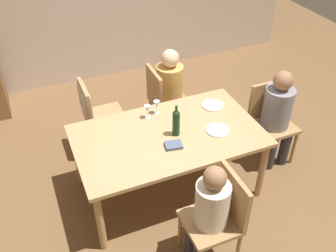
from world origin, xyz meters
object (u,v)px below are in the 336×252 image
at_px(chair_near, 220,214).
at_px(wine_glass_centre, 157,105).
at_px(dining_table, 168,140).
at_px(wine_glass_near_left, 147,109).
at_px(dinner_plate_host, 218,130).
at_px(chair_far_left, 93,109).
at_px(chair_right_end, 270,117).
at_px(wine_bottle_tall_green, 176,122).
at_px(person_man_bearded, 209,210).
at_px(person_man_guest, 278,112).
at_px(dinner_plate_guest_left, 213,105).
at_px(chair_far_right, 163,98).
at_px(person_woman_host, 172,87).

relative_size(chair_near, wine_glass_centre, 6.17).
relative_size(dining_table, wine_glass_near_left, 12.29).
bearing_deg(dinner_plate_host, chair_far_left, 133.71).
distance_m(dining_table, wine_glass_centre, 0.42).
height_order(dining_table, wine_glass_near_left, wine_glass_near_left).
relative_size(dining_table, dinner_plate_host, 7.84).
relative_size(chair_right_end, chair_far_left, 1.00).
relative_size(chair_right_end, wine_bottle_tall_green, 2.77).
distance_m(person_man_bearded, dinner_plate_host, 0.93).
height_order(wine_bottle_tall_green, dinner_plate_host, wine_bottle_tall_green).
distance_m(dining_table, chair_far_left, 1.07).
xyz_separation_m(chair_far_left, person_man_bearded, (0.51, -1.84, 0.04)).
xyz_separation_m(person_man_guest, wine_glass_centre, (-1.26, 0.40, 0.18)).
bearing_deg(chair_near, wine_glass_centre, 2.49).
bearing_deg(person_man_guest, chair_far_left, -27.26).
relative_size(chair_far_left, wine_glass_near_left, 6.17).
bearing_deg(dinner_plate_guest_left, chair_right_end, -15.16).
relative_size(wine_glass_centre, dinner_plate_guest_left, 0.63).
xyz_separation_m(chair_near, chair_right_end, (1.21, 1.00, 0.00)).
xyz_separation_m(person_man_guest, dinner_plate_guest_left, (-0.66, 0.29, 0.08)).
bearing_deg(wine_glass_centre, chair_far_left, 136.29).
relative_size(chair_right_end, dinner_plate_guest_left, 3.89).
bearing_deg(chair_far_right, dinner_plate_host, 8.08).
relative_size(person_man_guest, dinner_plate_guest_left, 4.89).
bearing_deg(chair_far_right, wine_bottle_tall_green, -14.95).
height_order(chair_far_left, wine_bottle_tall_green, wine_bottle_tall_green).
xyz_separation_m(wine_glass_near_left, dinner_plate_guest_left, (0.72, -0.07, -0.10)).
relative_size(chair_far_left, wine_bottle_tall_green, 2.77).
relative_size(wine_glass_near_left, dinner_plate_host, 0.64).
relative_size(chair_far_left, dinner_plate_host, 3.94).
xyz_separation_m(dining_table, chair_far_right, (0.32, 0.92, -0.13)).
bearing_deg(wine_glass_centre, person_man_bearded, -92.50).
bearing_deg(dinner_plate_guest_left, dining_table, -157.41).
height_order(chair_far_left, person_man_guest, person_man_guest).
height_order(dining_table, person_man_bearded, person_man_bearded).
height_order(person_man_guest, wine_bottle_tall_green, person_man_guest).
distance_m(chair_right_end, person_man_guest, 0.17).
bearing_deg(dining_table, chair_far_right, 70.51).
relative_size(person_man_guest, dinner_plate_host, 4.95).
xyz_separation_m(dining_table, wine_glass_centre, (0.03, 0.38, 0.18)).
xyz_separation_m(dining_table, person_man_bearded, (-0.03, -0.92, -0.03)).
bearing_deg(person_woman_host, wine_glass_near_left, -42.06).
xyz_separation_m(person_man_guest, dinner_plate_host, (-0.82, -0.11, 0.08)).
bearing_deg(chair_right_end, person_man_bearded, 37.26).
bearing_deg(wine_glass_centre, chair_far_right, 61.53).
relative_size(person_man_guest, wine_bottle_tall_green, 3.48).
bearing_deg(person_man_guest, chair_near, 36.42).
height_order(person_woman_host, person_man_guest, person_man_guest).
bearing_deg(chair_near, dinner_plate_host, -26.49).
bearing_deg(dining_table, chair_far_left, 120.28).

